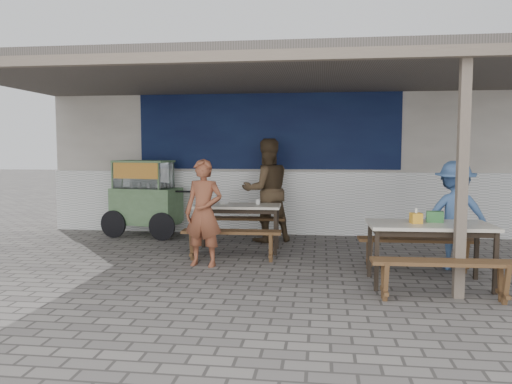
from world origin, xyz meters
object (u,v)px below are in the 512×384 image
Objects in this scene: bench_left_wall at (243,224)px; donation_box at (435,217)px; table_right at (429,230)px; patron_right_table at (455,215)px; vendor_cart at (145,195)px; patron_street_side at (204,213)px; table_left at (238,210)px; condiment_jar at (258,202)px; tissue_box at (416,218)px; bench_right_street at (444,271)px; condiment_bowl at (224,202)px; bench_right_wall at (416,246)px; patron_wall_side at (267,190)px; bench_left_street at (232,238)px.

donation_box reaches higher than bench_left_wall.
table_right is 0.99× the size of patron_right_table.
vendor_cart is 1.24× the size of patron_right_table.
table_right is at bearing -21.88° from vendor_cart.
table_left is at bearing 82.29° from patron_street_side.
patron_street_side is 18.86× the size of condiment_jar.
bench_left_wall is at bearing 89.31° from patron_street_side.
tissue_box reaches higher than condiment_jar.
bench_right_street is 8.01× the size of condiment_bowl.
condiment_bowl is (-2.85, 1.75, 0.10)m from table_right.
donation_box is at bearing -80.57° from bench_right_wall.
patron_street_side is at bearing 154.57° from bench_right_street.
bench_right_street is 4.01m from patron_wall_side.
bench_left_street is 2.59m from bench_right_wall.
patron_street_side reaches higher than tissue_box.
donation_box is (0.07, 0.79, 0.48)m from bench_right_street.
table_right is 2.91m from condiment_jar.
vendor_cart is 2.73m from patron_street_side.
patron_right_table is 1.12m from tissue_box.
table_left is 2.25m from vendor_cart.
vendor_cart reaches higher than donation_box.
patron_wall_side is 0.82m from condiment_jar.
condiment_bowl is (-2.69, 1.76, -0.04)m from tissue_box.
table_right is at bearing 106.46° from patron_wall_side.
bench_right_street is (2.66, -3.04, 0.00)m from bench_left_wall.
patron_wall_side is at bearing 123.08° from bench_right_street.
condiment_bowl is (-0.24, 0.08, 0.11)m from table_left.
patron_street_side is at bearing 170.70° from donation_box.
bench_right_street is at bearing -40.15° from condiment_bowl.
bench_right_wall is 2.92m from patron_street_side.
bench_left_wall is at bearing -25.75° from patron_right_table.
table_left is at bearing 150.18° from donation_box.
bench_right_wall is (-0.02, 0.67, -0.33)m from table_right.
condiment_jar is (-2.81, 0.89, 0.05)m from patron_right_table.
patron_street_side is at bearing 166.22° from table_right.
patron_wall_side reaches higher than bench_left_wall.
table_right is 11.70× the size of tissue_box.
bench_left_street is 0.93m from condiment_bowl.
table_left is at bearing -161.32° from condiment_jar.
bench_right_street is 0.93m from donation_box.
bench_left_street is at bearing -71.45° from condiment_bowl.
condiment_jar is (0.34, -0.59, 0.45)m from bench_left_wall.
condiment_jar reaches higher than bench_right_street.
table_right is at bearing -22.74° from bench_left_street.
tissue_box is (-0.67, -0.89, 0.07)m from patron_right_table.
patron_street_side is 3.44m from patron_right_table.
bench_left_wall is at bearing 145.14° from bench_right_wall.
bench_right_wall is 3.06m from condiment_bowl.
bench_right_wall is at bearing -26.05° from condiment_jar.
condiment_bowl reaches higher than bench_left_street.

